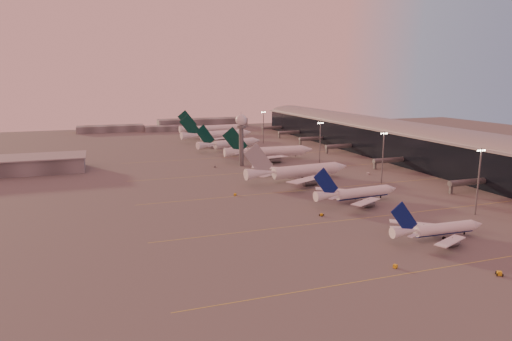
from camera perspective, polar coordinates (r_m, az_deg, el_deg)
name	(u,v)px	position (r m, az deg, el deg)	size (l,w,h in m)	color
ground	(337,232)	(153.88, 10.04, -7.55)	(700.00, 700.00, 0.00)	#535151
taxiway_markings	(334,187)	(214.95, 9.75, -2.04)	(180.00, 185.25, 0.02)	gold
terminal	(403,142)	(299.89, 17.89, 3.44)	(57.00, 362.00, 23.04)	black
hangar	(4,166)	(274.26, -29.01, 0.52)	(82.00, 27.00, 8.50)	#5A5D61
radar_tower	(241,130)	(259.76, -1.86, 5.14)	(6.40, 6.40, 31.10)	slate
mast_a	(479,179)	(185.12, 26.07, -0.91)	(3.60, 0.56, 25.00)	slate
mast_b	(383,155)	(224.51, 15.59, 1.85)	(3.60, 0.56, 25.00)	slate
mast_c	(320,141)	(268.55, 8.01, 3.70)	(3.60, 0.56, 25.00)	slate
mast_d	(263,126)	(349.65, 0.93, 5.61)	(3.60, 0.56, 25.00)	slate
distant_horizon	(177,125)	(459.89, -9.89, 5.63)	(165.00, 37.50, 9.00)	#5A5D61
narrowbody_near	(438,231)	(154.91, 21.80, -7.03)	(34.48, 27.52, 13.47)	white
narrowbody_mid	(357,195)	(189.73, 12.51, -2.98)	(40.28, 32.07, 15.73)	white
widebody_white	(299,174)	(225.06, 5.39, -0.39)	(57.71, 46.03, 20.32)	white
greentail_a	(270,154)	(281.75, 1.74, 2.11)	(58.32, 47.05, 21.17)	white
greentail_b	(230,145)	(320.00, -3.23, 3.18)	(51.48, 40.89, 19.41)	white
greentail_c	(218,136)	(364.98, -4.80, 4.28)	(61.27, 49.10, 22.39)	white
greentail_d	(213,130)	(407.11, -5.34, 5.02)	(62.29, 50.14, 22.62)	white
gsv_truck_a	(396,264)	(129.68, 17.11, -11.12)	(5.32, 3.95, 2.04)	yellow
gsv_tug_near	(499,274)	(135.23, 28.14, -11.29)	(3.83, 4.21, 1.03)	yellow
gsv_tug_mid	(322,215)	(169.76, 8.19, -5.51)	(3.16, 3.57, 0.88)	yellow
gsv_truck_b	(378,189)	(209.68, 15.00, -2.30)	(5.90, 3.25, 2.26)	yellow
gsv_truck_c	(236,193)	(196.98, -2.57, -2.85)	(4.67, 4.31, 1.90)	yellow
gsv_catering_b	(369,170)	(245.95, 13.89, 0.01)	(5.69, 4.26, 4.27)	silver
gsv_tug_far	(285,170)	(249.08, 3.67, 0.09)	(2.56, 3.76, 1.00)	silver
gsv_truck_d	(215,166)	(258.89, -5.16, 0.61)	(2.67, 5.10, 1.96)	#4F5153
gsv_tug_hangar	(297,154)	(302.33, 5.15, 2.11)	(4.60, 3.65, 1.15)	yellow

